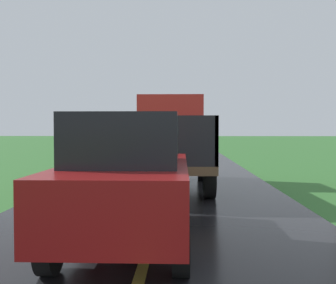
# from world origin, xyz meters

# --- Properties ---
(banana_truck_near) EXTENTS (2.38, 5.82, 2.80)m
(banana_truck_near) POSITION_xyz_m (0.13, 12.74, 1.47)
(banana_truck_near) COLOR #2D2D30
(banana_truck_near) RESTS_ON road_surface
(following_car) EXTENTS (1.74, 4.10, 1.92)m
(following_car) POSITION_xyz_m (-0.29, 6.35, 1.07)
(following_car) COLOR maroon
(following_car) RESTS_ON road_surface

